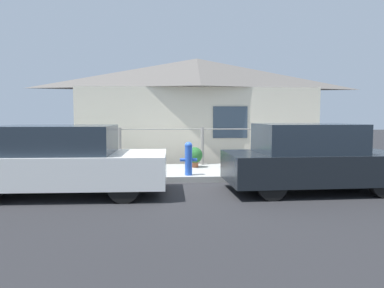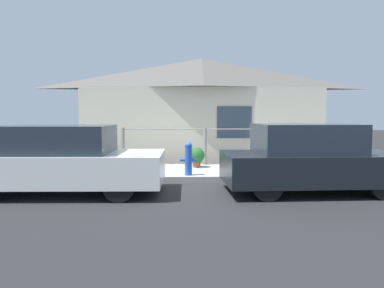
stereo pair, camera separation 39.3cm
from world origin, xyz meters
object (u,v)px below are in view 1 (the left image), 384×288
at_px(fire_hydrant, 189,158).
at_px(potted_plant_near_hydrant, 195,156).
at_px(potted_plant_by_fence, 100,155).
at_px(car_left, 64,161).
at_px(car_right, 311,159).

distance_m(fire_hydrant, potted_plant_near_hydrant, 1.38).
distance_m(fire_hydrant, potted_plant_by_fence, 2.86).
height_order(car_left, fire_hydrant, car_left).
xyz_separation_m(car_left, potted_plant_by_fence, (0.19, 2.95, -0.20)).
height_order(fire_hydrant, potted_plant_near_hydrant, fire_hydrant).
bearing_deg(potted_plant_by_fence, fire_hydrant, -33.10).
height_order(car_left, potted_plant_near_hydrant, car_left).
xyz_separation_m(car_right, potted_plant_by_fence, (-4.88, 2.95, -0.20)).
distance_m(car_right, potted_plant_by_fence, 5.70).
bearing_deg(car_left, car_right, 0.52).
bearing_deg(car_right, potted_plant_by_fence, 146.58).
relative_size(fire_hydrant, potted_plant_by_fence, 1.32).
xyz_separation_m(car_right, fire_hydrant, (-2.48, 1.39, -0.12)).
relative_size(car_left, potted_plant_by_fence, 6.52).
distance_m(car_left, car_right, 5.07).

